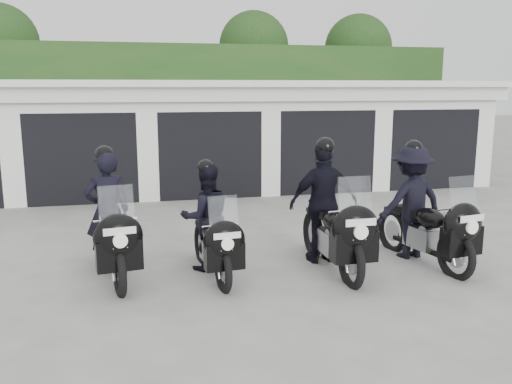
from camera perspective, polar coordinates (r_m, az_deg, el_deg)
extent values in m
plane|color=#A0A09A|center=(8.66, 0.42, -7.88)|extent=(80.00, 80.00, 0.00)
cube|color=white|center=(16.64, -6.27, 6.12)|extent=(16.00, 6.00, 2.80)
cube|color=white|center=(16.39, -6.30, 11.22)|extent=(16.40, 6.80, 0.16)
cube|color=white|center=(13.36, -4.77, 10.32)|extent=(16.40, 0.12, 0.40)
cube|color=black|center=(13.85, -4.73, -0.19)|extent=(16.00, 0.06, 0.24)
cube|color=white|center=(13.98, -24.20, 4.29)|extent=(0.50, 0.50, 2.80)
cube|color=black|center=(14.83, -17.45, 3.91)|extent=(2.60, 2.60, 2.20)
cube|color=white|center=(13.69, -18.13, 9.21)|extent=(2.60, 0.50, 0.60)
cube|color=white|center=(13.71, -11.37, 4.92)|extent=(0.50, 0.50, 2.80)
cube|color=black|center=(14.90, -5.45, 4.40)|extent=(2.60, 2.60, 2.20)
cube|color=white|center=(13.76, -4.99, 9.71)|extent=(2.60, 0.50, 0.60)
cube|color=white|center=(14.12, 1.35, 5.31)|extent=(0.50, 0.50, 2.80)
cube|color=black|center=(15.59, 5.95, 4.68)|extent=(2.60, 2.60, 2.20)
cube|color=white|center=(14.51, 7.41, 9.73)|extent=(2.60, 0.50, 0.60)
cube|color=white|center=(15.17, 12.83, 5.44)|extent=(0.50, 0.50, 2.80)
cube|color=black|center=(16.84, 16.04, 4.78)|extent=(2.60, 2.60, 2.20)
cube|color=white|center=(15.84, 18.14, 9.38)|extent=(2.60, 0.50, 0.60)
cube|color=white|center=(16.74, 22.50, 5.37)|extent=(0.50, 0.50, 2.80)
cube|color=#183D16|center=(20.58, -7.61, 9.10)|extent=(20.00, 2.00, 4.30)
sphere|color=#183D16|center=(22.52, -25.37, 14.06)|extent=(2.80, 2.80, 2.80)
cylinder|color=black|center=(22.49, -24.79, 7.08)|extent=(0.24, 0.24, 3.30)
sphere|color=#183D16|center=(22.57, -0.24, 15.08)|extent=(2.80, 2.80, 2.80)
cylinder|color=black|center=(22.54, -0.24, 8.09)|extent=(0.24, 0.24, 3.30)
sphere|color=#183D16|center=(23.95, 10.69, 14.66)|extent=(2.80, 2.80, 2.80)
cylinder|color=black|center=(23.92, 10.45, 8.08)|extent=(0.24, 0.24, 3.30)
torus|color=black|center=(7.73, -14.21, -8.01)|extent=(0.24, 0.78, 0.77)
torus|color=black|center=(9.18, -15.51, -5.05)|extent=(0.24, 0.78, 0.77)
cube|color=#959599|center=(8.45, -14.96, -5.88)|extent=(0.36, 0.62, 0.34)
cube|color=black|center=(8.48, -14.88, -7.02)|extent=(0.30, 1.37, 0.06)
ellipsoid|color=black|center=(8.19, -14.92, -3.82)|extent=(0.43, 0.66, 0.30)
cube|color=black|center=(8.62, -15.31, -2.95)|extent=(0.36, 0.62, 0.11)
ellipsoid|color=black|center=(7.51, -14.30, -4.62)|extent=(0.71, 0.45, 0.64)
cube|color=black|center=(7.58, -14.21, -6.40)|extent=(0.64, 0.33, 0.42)
cube|color=#B2BFC6|center=(7.44, -14.48, -1.42)|extent=(0.48, 0.19, 0.54)
cylinder|color=silver|center=(7.66, -14.58, -2.85)|extent=(0.59, 0.12, 0.03)
cube|color=white|center=(7.30, -14.15, -4.02)|extent=(0.42, 0.08, 0.10)
cube|color=white|center=(7.38, -14.12, -5.39)|extent=(0.19, 0.05, 0.11)
imported|color=black|center=(8.61, -15.37, -1.98)|extent=(0.74, 0.55, 1.86)
sphere|color=black|center=(8.46, -15.67, 3.78)|extent=(0.29, 0.29, 0.29)
torus|color=black|center=(7.65, -3.47, -8.18)|extent=(0.17, 0.69, 0.69)
torus|color=black|center=(8.91, -5.79, -5.43)|extent=(0.17, 0.69, 0.69)
cube|color=#959599|center=(8.27, -4.76, -6.23)|extent=(0.30, 0.54, 0.30)
cube|color=black|center=(8.30, -4.71, -7.26)|extent=(0.20, 1.23, 0.06)
ellipsoid|color=black|center=(8.03, -4.52, -4.37)|extent=(0.36, 0.57, 0.27)
cube|color=black|center=(8.41, -5.20, -3.55)|extent=(0.30, 0.54, 0.09)
ellipsoid|color=black|center=(7.45, -3.36, -5.15)|extent=(0.62, 0.37, 0.57)
cube|color=black|center=(7.51, -3.34, -6.73)|extent=(0.57, 0.26, 0.38)
cube|color=#B2BFC6|center=(7.38, -3.45, -2.27)|extent=(0.42, 0.15, 0.48)
cylinder|color=silver|center=(7.58, -3.75, -3.54)|extent=(0.53, 0.08, 0.03)
cube|color=white|center=(7.27, -3.03, -4.62)|extent=(0.38, 0.05, 0.08)
cube|color=white|center=(7.34, -3.08, -5.84)|extent=(0.17, 0.03, 0.09)
imported|color=black|center=(8.39, -5.25, -2.66)|extent=(0.86, 0.71, 1.65)
sphere|color=black|center=(8.25, -5.34, 2.58)|extent=(0.25, 0.25, 0.25)
torus|color=black|center=(7.91, 9.98, -7.30)|extent=(0.14, 0.81, 0.81)
torus|color=black|center=(9.32, 6.03, -4.36)|extent=(0.14, 0.81, 0.81)
cube|color=#959599|center=(8.61, 7.80, -5.17)|extent=(0.30, 0.61, 0.35)
cube|color=black|center=(8.64, 7.82, -6.34)|extent=(0.12, 1.44, 0.07)
ellipsoid|color=black|center=(8.34, 8.34, -3.04)|extent=(0.37, 0.65, 0.32)
cube|color=black|center=(8.76, 7.17, -2.17)|extent=(0.30, 0.61, 0.11)
ellipsoid|color=black|center=(7.68, 10.38, -3.81)|extent=(0.71, 0.38, 0.66)
cube|color=black|center=(7.75, 10.31, -5.63)|extent=(0.65, 0.26, 0.44)
cube|color=#B2BFC6|center=(7.61, 10.39, -0.52)|extent=(0.49, 0.14, 0.56)
cylinder|color=silver|center=(7.83, 9.77, -2.00)|extent=(0.62, 0.04, 0.03)
cube|color=white|center=(7.49, 11.00, -3.18)|extent=(0.44, 0.03, 0.10)
cube|color=white|center=(7.57, 10.84, -4.58)|extent=(0.20, 0.02, 0.11)
imported|color=black|center=(8.75, 7.14, -1.17)|extent=(1.15, 0.67, 1.94)
sphere|color=black|center=(8.61, 7.29, 4.77)|extent=(0.30, 0.30, 0.30)
torus|color=black|center=(8.65, 20.28, -6.30)|extent=(0.25, 0.79, 0.78)
torus|color=black|center=(9.78, 14.16, -3.97)|extent=(0.25, 0.79, 0.78)
cube|color=#959599|center=(9.20, 16.97, -4.59)|extent=(0.38, 0.63, 0.34)
cube|color=black|center=(9.23, 17.00, -5.65)|extent=(0.32, 1.38, 0.06)
ellipsoid|color=black|center=(8.98, 17.84, -2.63)|extent=(0.45, 0.67, 0.31)
cube|color=black|center=(9.31, 16.02, -1.90)|extent=(0.38, 0.63, 0.11)
ellipsoid|color=black|center=(8.46, 20.90, -3.19)|extent=(0.72, 0.46, 0.64)
cube|color=black|center=(8.52, 20.79, -4.80)|extent=(0.65, 0.34, 0.43)
cube|color=#B2BFC6|center=(8.40, 20.95, -0.31)|extent=(0.48, 0.20, 0.55)
cylinder|color=silver|center=(8.57, 20.01, -1.64)|extent=(0.60, 0.13, 0.03)
cube|color=white|center=(8.31, 21.82, -2.60)|extent=(0.42, 0.09, 0.10)
cube|color=white|center=(8.37, 21.57, -3.84)|extent=(0.19, 0.05, 0.11)
imported|color=black|center=(9.30, 15.99, -0.99)|extent=(1.30, 0.83, 1.88)
sphere|color=black|center=(9.16, 16.28, 4.39)|extent=(0.29, 0.29, 0.29)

